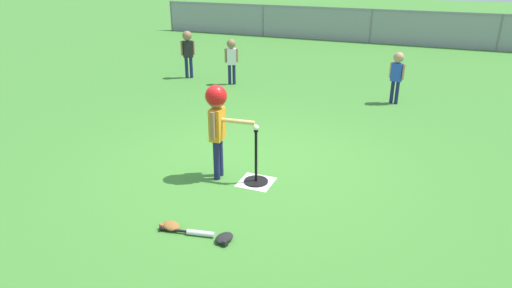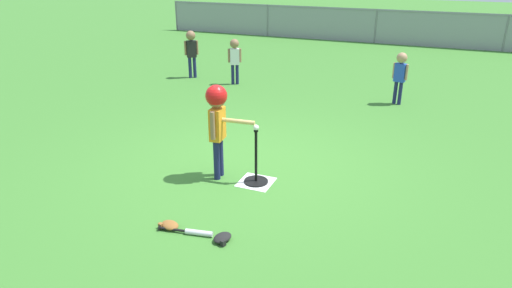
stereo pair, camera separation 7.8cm
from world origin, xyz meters
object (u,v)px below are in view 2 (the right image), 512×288
batting_tee (256,174)px  batter_child (217,113)px  fielder_near_right (235,55)px  fielder_deep_center (400,71)px  fielder_deep_left (191,48)px  glove_near_bats (222,238)px  baseball_on_tee (256,128)px  spare_bat_silver (193,232)px  glove_by_plate (169,225)px

batting_tee → batter_child: size_ratio=0.57×
fielder_near_right → fielder_deep_center: size_ratio=1.01×
fielder_deep_left → fielder_near_right: bearing=-7.6°
batter_child → fielder_deep_center: size_ratio=1.23×
batting_tee → glove_near_bats: (0.19, -1.37, -0.09)m
baseball_on_tee → glove_near_bats: size_ratio=0.29×
spare_bat_silver → glove_near_bats: (0.34, 0.02, 0.01)m
baseball_on_tee → glove_by_plate: (-0.46, -1.38, -0.74)m
baseball_on_tee → fielder_deep_left: fielder_deep_left is taller
batting_tee → spare_bat_silver: 1.40m
batting_tee → fielder_near_right: 5.07m
fielder_near_right → glove_near_bats: size_ratio=4.12×
baseball_on_tee → spare_bat_silver: baseball_on_tee is taller
baseball_on_tee → fielder_near_right: bearing=118.3°
baseball_on_tee → glove_by_plate: 1.63m
batter_child → fielder_deep_left: (-3.11, 4.65, -0.18)m
fielder_near_right → spare_bat_silver: bearing=-69.0°
glove_near_bats → fielder_deep_left: bearing=122.6°
fielder_deep_left → fielder_near_right: 1.25m
batter_child → batting_tee: bearing=4.8°
fielder_near_right → spare_bat_silver: (2.24, -5.82, -0.65)m
batting_tee → batter_child: batter_child is taller
glove_near_bats → fielder_deep_center: bearing=78.9°
baseball_on_tee → glove_near_bats: 1.57m
glove_by_plate → fielder_near_right: bearing=108.4°
fielder_deep_left → glove_by_plate: (3.17, -5.98, -0.70)m
fielder_deep_left → baseball_on_tee: bearing=-51.8°
fielder_deep_left → spare_bat_silver: bearing=-59.9°
glove_near_bats → spare_bat_silver: bearing=-177.0°
fielder_deep_center → glove_by_plate: (-1.76, -5.68, -0.64)m
glove_by_plate → fielder_deep_left: bearing=117.9°
glove_near_bats → fielder_near_right: bearing=113.9°
fielder_deep_center → glove_near_bats: size_ratio=4.10×
fielder_deep_left → glove_near_bats: fielder_deep_left is taller
fielder_deep_center → glove_by_plate: bearing=-107.3°
glove_by_plate → glove_near_bats: bearing=0.6°
glove_by_plate → glove_near_bats: (0.65, 0.01, 0.00)m
fielder_deep_center → glove_by_plate: fielder_deep_center is taller
fielder_near_right → fielder_deep_center: (3.69, -0.14, -0.00)m
fielder_deep_center → glove_by_plate: 5.98m
fielder_deep_center → batter_child: bearing=-112.8°
baseball_on_tee → fielder_deep_left: bearing=128.2°
batter_child → baseball_on_tee: bearing=4.8°
fielder_deep_left → fielder_deep_center: 4.94m
baseball_on_tee → spare_bat_silver: size_ratio=0.12×
glove_by_plate → baseball_on_tee: bearing=71.5°
batting_tee → baseball_on_tee: (-0.00, 0.00, 0.65)m
batter_child → spare_bat_silver: size_ratio=2.10×
glove_by_plate → batter_child: bearing=92.6°
baseball_on_tee → glove_near_bats: bearing=-82.1°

